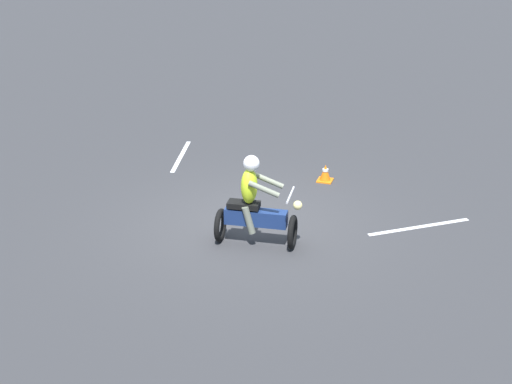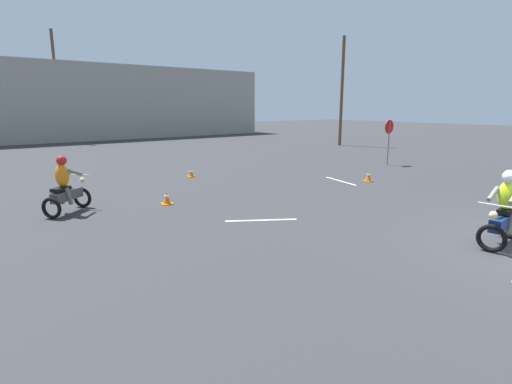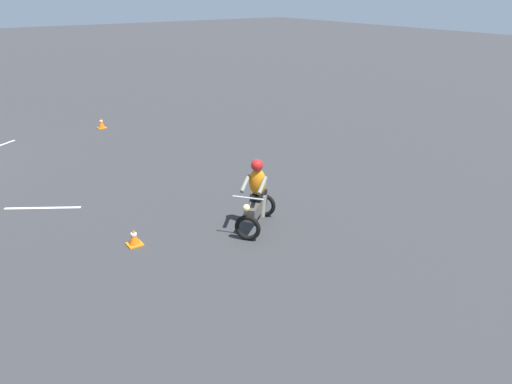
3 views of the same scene
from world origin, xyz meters
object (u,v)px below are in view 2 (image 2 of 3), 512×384
motorcycle_rider_foreground (504,213)px  stop_sign (389,133)px  utility_pole_far (57,87)px  motorcycle_rider_background (65,188)px  traffic_cone_near_left (368,177)px  traffic_cone_mid_center (191,173)px  utility_pole_near (342,92)px  traffic_cone_far_right (167,198)px

motorcycle_rider_foreground → stop_sign: bearing=-50.3°
utility_pole_far → motorcycle_rider_foreground: bearing=-87.1°
motorcycle_rider_background → stop_sign: 15.51m
traffic_cone_near_left → traffic_cone_mid_center: bearing=133.8°
utility_pole_near → utility_pole_far: size_ratio=0.90×
motorcycle_rider_background → traffic_cone_far_right: (2.70, -0.77, -0.54)m
motorcycle_rider_background → utility_pole_near: utility_pole_near is taller
stop_sign → utility_pole_near: utility_pole_near is taller
motorcycle_rider_foreground → utility_pole_near: (14.84, 17.29, 3.31)m
motorcycle_rider_foreground → traffic_cone_far_right: (-4.19, 7.92, -0.54)m
motorcycle_rider_foreground → traffic_cone_near_left: 7.60m
traffic_cone_near_left → utility_pole_far: 27.56m
motorcycle_rider_foreground → utility_pole_near: size_ratio=0.21×
motorcycle_rider_foreground → traffic_cone_mid_center: 11.92m
motorcycle_rider_background → utility_pole_far: size_ratio=0.19×
motorcycle_rider_foreground → utility_pole_far: (-1.66, 33.10, 3.76)m
stop_sign → traffic_cone_mid_center: (-9.78, 3.08, -1.47)m
stop_sign → traffic_cone_mid_center: bearing=162.5°
utility_pole_near → stop_sign: bearing=-126.3°
traffic_cone_near_left → motorcycle_rider_foreground: bearing=-121.5°
traffic_cone_mid_center → utility_pole_near: (16.03, 5.45, 3.87)m
traffic_cone_far_right → utility_pole_near: bearing=26.2°
traffic_cone_far_right → utility_pole_near: utility_pole_near is taller
utility_pole_near → traffic_cone_far_right: bearing=-153.8°
motorcycle_rider_foreground → stop_sign: size_ratio=0.72×
motorcycle_rider_background → traffic_cone_far_right: bearing=34.9°
motorcycle_rider_foreground → traffic_cone_far_right: 8.98m
motorcycle_rider_foreground → motorcycle_rider_background: (-6.89, 8.69, 0.00)m
traffic_cone_near_left → utility_pole_far: bearing=101.9°
traffic_cone_near_left → motorcycle_rider_background: bearing=168.4°
traffic_cone_mid_center → traffic_cone_far_right: (-3.00, -3.92, 0.02)m
motorcycle_rider_background → stop_sign: bearing=51.1°
traffic_cone_far_right → utility_pole_far: utility_pole_far is taller
traffic_cone_far_right → stop_sign: bearing=3.8°
motorcycle_rider_background → utility_pole_far: utility_pole_far is taller
motorcycle_rider_foreground → motorcycle_rider_background: same height
stop_sign → traffic_cone_far_right: stop_sign is taller
traffic_cone_mid_center → utility_pole_near: size_ratio=0.04×
stop_sign → traffic_cone_mid_center: 10.36m
motorcycle_rider_foreground → traffic_cone_near_left: motorcycle_rider_foreground is taller
motorcycle_rider_background → stop_sign: stop_sign is taller
utility_pole_far → traffic_cone_far_right: bearing=-95.7°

